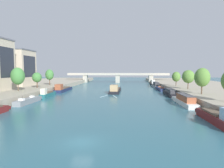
% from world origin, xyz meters
% --- Properties ---
extents(ground_plane, '(400.00, 400.00, 0.00)m').
position_xyz_m(ground_plane, '(0.00, 0.00, 0.00)').
color(ground_plane, '#2D6070').
extents(quay_left, '(36.00, 170.00, 2.04)m').
position_xyz_m(quay_left, '(-40.40, 55.00, 1.02)').
color(quay_left, '#A89E89').
rests_on(quay_left, ground).
extents(quay_right, '(36.00, 170.00, 2.04)m').
position_xyz_m(quay_right, '(40.40, 55.00, 1.02)').
color(quay_right, '#A89E89').
rests_on(quay_right, ground).
extents(barge_midriver, '(4.21, 19.15, 3.21)m').
position_xyz_m(barge_midriver, '(1.23, 52.46, 0.92)').
color(barge_midriver, black).
rests_on(barge_midriver, ground).
extents(wake_behind_barge, '(5.60, 5.96, 0.03)m').
position_xyz_m(wake_behind_barge, '(-0.09, 40.15, 0.01)').
color(wake_behind_barge, '#A0CCD6').
rests_on(wake_behind_barge, ground).
extents(moored_boat_left_gap_after, '(2.23, 11.82, 2.36)m').
position_xyz_m(moored_boat_left_gap_after, '(-20.44, 25.94, 0.66)').
color(moored_boat_left_gap_after, gray).
rests_on(moored_boat_left_gap_after, ground).
extents(moored_boat_left_lone, '(2.23, 10.70, 3.03)m').
position_xyz_m(moored_boat_left_lone, '(-20.28, 37.96, 0.91)').
color(moored_boat_left_lone, '#23666B').
rests_on(moored_boat_left_lone, ground).
extents(moored_boat_left_near, '(3.53, 16.87, 3.26)m').
position_xyz_m(moored_boat_left_near, '(-20.37, 53.57, 0.95)').
color(moored_boat_left_near, '#1E284C').
rests_on(moored_boat_left_near, ground).
extents(moored_boat_right_downstream, '(2.62, 12.56, 3.21)m').
position_xyz_m(moored_boat_right_downstream, '(20.53, 9.86, 0.99)').
color(moored_boat_right_downstream, maroon).
rests_on(moored_boat_right_downstream, ground).
extents(moored_boat_right_far, '(2.69, 14.92, 2.67)m').
position_xyz_m(moored_boat_right_far, '(20.25, 26.57, 1.11)').
color(moored_boat_right_far, silver).
rests_on(moored_boat_right_far, ground).
extents(moored_boat_right_gap_after, '(2.77, 14.38, 2.36)m').
position_xyz_m(moored_boat_right_gap_after, '(20.51, 43.09, 0.99)').
color(moored_boat_right_gap_after, black).
rests_on(moored_boat_right_gap_after, ground).
extents(moored_boat_right_near, '(2.53, 12.48, 2.29)m').
position_xyz_m(moored_boat_right_near, '(20.32, 60.03, 0.62)').
color(moored_boat_right_near, '#1E284C').
rests_on(moored_boat_right_near, ground).
extents(moored_boat_right_second, '(2.51, 11.64, 2.77)m').
position_xyz_m(moored_boat_right_second, '(20.36, 73.15, 1.15)').
color(moored_boat_right_second, gray).
rests_on(moored_boat_right_second, ground).
extents(moored_boat_right_end, '(2.39, 12.10, 3.29)m').
position_xyz_m(moored_boat_right_end, '(20.64, 86.72, 0.96)').
color(moored_boat_right_end, black).
rests_on(moored_boat_right_end, ground).
extents(tree_left_end_of_row, '(4.18, 4.18, 7.50)m').
position_xyz_m(tree_left_end_of_row, '(-28.57, 35.27, 6.82)').
color(tree_left_end_of_row, brown).
rests_on(tree_left_end_of_row, quay_left).
extents(tree_left_midway, '(3.43, 3.43, 5.76)m').
position_xyz_m(tree_left_midway, '(-27.84, 46.71, 5.93)').
color(tree_left_midway, brown).
rests_on(tree_left_midway, quay_left).
extents(tree_left_nearest, '(3.58, 3.58, 6.93)m').
position_xyz_m(tree_left_nearest, '(-28.21, 59.51, 6.62)').
color(tree_left_nearest, brown).
rests_on(tree_left_nearest, quay_left).
extents(tree_right_second, '(4.12, 4.12, 7.29)m').
position_xyz_m(tree_right_second, '(26.56, 32.18, 6.71)').
color(tree_right_second, brown).
rests_on(tree_right_second, quay_right).
extents(tree_right_end_of_row, '(4.20, 4.20, 6.67)m').
position_xyz_m(tree_right_end_of_row, '(27.16, 45.74, 6.42)').
color(tree_right_end_of_row, brown).
rests_on(tree_right_end_of_row, quay_right).
extents(tree_right_midway, '(3.43, 3.43, 5.94)m').
position_xyz_m(tree_right_midway, '(26.38, 58.55, 5.91)').
color(tree_right_midway, brown).
rests_on(tree_right_midway, quay_right).
extents(building_left_tall, '(11.45, 12.50, 15.28)m').
position_xyz_m(building_left_tall, '(-40.85, 56.10, 9.70)').
color(building_left_tall, beige).
rests_on(building_left_tall, quay_left).
extents(bridge_far, '(68.79, 4.40, 6.55)m').
position_xyz_m(bridge_far, '(0.00, 107.36, 4.26)').
color(bridge_far, '#ADA899').
rests_on(bridge_far, ground).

